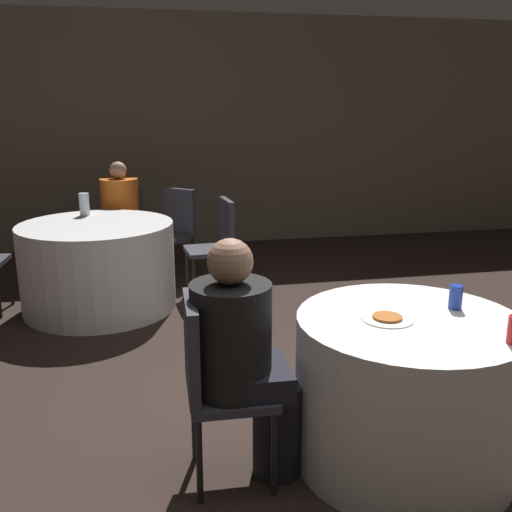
{
  "coord_description": "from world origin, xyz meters",
  "views": [
    {
      "loc": [
        -1.0,
        -2.47,
        1.76
      ],
      "look_at": [
        -0.35,
        0.8,
        0.86
      ],
      "focal_mm": 40.0,
      "sensor_mm": 36.0,
      "label": 1
    }
  ],
  "objects_px": {
    "chair_far_north": "(123,222)",
    "person_black_shirt": "(245,358)",
    "table_far": "(99,266)",
    "chair_far_east": "(218,239)",
    "chair_near_west": "(211,374)",
    "pizza_plate_near": "(387,318)",
    "soda_can_blue": "(456,297)",
    "chair_far_northeast": "(174,225)",
    "bottle_far": "(84,204)",
    "person_orange_shirt": "(120,218)",
    "table_near": "(405,390)"
  },
  "relations": [
    {
      "from": "chair_far_north",
      "to": "pizza_plate_near",
      "type": "bearing_deg",
      "value": 120.58
    },
    {
      "from": "table_near",
      "to": "chair_far_north",
      "type": "distance_m",
      "value": 3.92
    },
    {
      "from": "chair_near_west",
      "to": "chair_far_east",
      "type": "distance_m",
      "value": 2.69
    },
    {
      "from": "person_black_shirt",
      "to": "chair_far_north",
      "type": "bearing_deg",
      "value": -168.52
    },
    {
      "from": "person_orange_shirt",
      "to": "table_far",
      "type": "bearing_deg",
      "value": 90.0
    },
    {
      "from": "table_far",
      "to": "pizza_plate_near",
      "type": "height_order",
      "value": "pizza_plate_near"
    },
    {
      "from": "person_orange_shirt",
      "to": "pizza_plate_near",
      "type": "relative_size",
      "value": 4.82
    },
    {
      "from": "soda_can_blue",
      "to": "bottle_far",
      "type": "xyz_separation_m",
      "value": [
        -2.03,
        2.91,
        0.04
      ]
    },
    {
      "from": "chair_near_west",
      "to": "bottle_far",
      "type": "height_order",
      "value": "bottle_far"
    },
    {
      "from": "chair_far_north",
      "to": "person_black_shirt",
      "type": "xyz_separation_m",
      "value": [
        0.64,
        -3.62,
        0.07
      ]
    },
    {
      "from": "person_orange_shirt",
      "to": "soda_can_blue",
      "type": "height_order",
      "value": "person_orange_shirt"
    },
    {
      "from": "chair_far_northeast",
      "to": "person_black_shirt",
      "type": "bearing_deg",
      "value": 133.76
    },
    {
      "from": "table_near",
      "to": "soda_can_blue",
      "type": "height_order",
      "value": "soda_can_blue"
    },
    {
      "from": "person_orange_shirt",
      "to": "bottle_far",
      "type": "height_order",
      "value": "person_orange_shirt"
    },
    {
      "from": "table_far",
      "to": "bottle_far",
      "type": "distance_m",
      "value": 0.64
    },
    {
      "from": "chair_near_west",
      "to": "bottle_far",
      "type": "relative_size",
      "value": 4.48
    },
    {
      "from": "chair_near_west",
      "to": "bottle_far",
      "type": "xyz_separation_m",
      "value": [
        -0.8,
        2.96,
        0.31
      ]
    },
    {
      "from": "table_near",
      "to": "chair_far_east",
      "type": "bearing_deg",
      "value": 101.98
    },
    {
      "from": "table_far",
      "to": "soda_can_blue",
      "type": "height_order",
      "value": "soda_can_blue"
    },
    {
      "from": "bottle_far",
      "to": "soda_can_blue",
      "type": "bearing_deg",
      "value": -55.1
    },
    {
      "from": "bottle_far",
      "to": "chair_far_northeast",
      "type": "bearing_deg",
      "value": 25.83
    },
    {
      "from": "table_near",
      "to": "bottle_far",
      "type": "height_order",
      "value": "bottle_far"
    },
    {
      "from": "person_black_shirt",
      "to": "table_near",
      "type": "bearing_deg",
      "value": 90.0
    },
    {
      "from": "chair_far_north",
      "to": "pizza_plate_near",
      "type": "height_order",
      "value": "chair_far_north"
    },
    {
      "from": "bottle_far",
      "to": "person_orange_shirt",
      "type": "bearing_deg",
      "value": 60.54
    },
    {
      "from": "pizza_plate_near",
      "to": "soda_can_blue",
      "type": "distance_m",
      "value": 0.4
    },
    {
      "from": "chair_near_west",
      "to": "soda_can_blue",
      "type": "distance_m",
      "value": 1.26
    },
    {
      "from": "chair_far_east",
      "to": "person_orange_shirt",
      "type": "bearing_deg",
      "value": 42.91
    },
    {
      "from": "table_far",
      "to": "bottle_far",
      "type": "bearing_deg",
      "value": 106.48
    },
    {
      "from": "chair_near_west",
      "to": "bottle_far",
      "type": "bearing_deg",
      "value": -163.47
    },
    {
      "from": "bottle_far",
      "to": "person_black_shirt",
      "type": "bearing_deg",
      "value": -72.25
    },
    {
      "from": "table_far",
      "to": "chair_near_west",
      "type": "xyz_separation_m",
      "value": [
        0.68,
        -2.57,
        0.17
      ]
    },
    {
      "from": "table_far",
      "to": "chair_far_east",
      "type": "xyz_separation_m",
      "value": [
        1.07,
        0.1,
        0.17
      ]
    },
    {
      "from": "person_orange_shirt",
      "to": "person_black_shirt",
      "type": "bearing_deg",
      "value": 111.37
    },
    {
      "from": "chair_near_west",
      "to": "person_black_shirt",
      "type": "bearing_deg",
      "value": 90.0
    },
    {
      "from": "pizza_plate_near",
      "to": "soda_can_blue",
      "type": "relative_size",
      "value": 2.02
    },
    {
      "from": "chair_far_east",
      "to": "person_orange_shirt",
      "type": "height_order",
      "value": "person_orange_shirt"
    },
    {
      "from": "chair_near_west",
      "to": "soda_can_blue",
      "type": "xyz_separation_m",
      "value": [
        1.23,
        0.05,
        0.27
      ]
    },
    {
      "from": "table_near",
      "to": "pizza_plate_near",
      "type": "bearing_deg",
      "value": 175.23
    },
    {
      "from": "table_near",
      "to": "table_far",
      "type": "distance_m",
      "value": 3.06
    },
    {
      "from": "table_far",
      "to": "chair_far_northeast",
      "type": "relative_size",
      "value": 1.44
    },
    {
      "from": "chair_far_north",
      "to": "person_black_shirt",
      "type": "bearing_deg",
      "value": 110.51
    },
    {
      "from": "bottle_far",
      "to": "chair_far_east",
      "type": "bearing_deg",
      "value": -14.21
    },
    {
      "from": "table_far",
      "to": "table_near",
      "type": "bearing_deg",
      "value": -57.74
    },
    {
      "from": "chair_near_west",
      "to": "chair_far_northeast",
      "type": "height_order",
      "value": "same"
    },
    {
      "from": "chair_near_west",
      "to": "chair_far_north",
      "type": "distance_m",
      "value": 3.65
    },
    {
      "from": "table_far",
      "to": "chair_far_east",
      "type": "relative_size",
      "value": 1.44
    },
    {
      "from": "chair_near_west",
      "to": "pizza_plate_near",
      "type": "relative_size",
      "value": 3.71
    },
    {
      "from": "chair_far_northeast",
      "to": "chair_far_north",
      "type": "bearing_deg",
      "value": 15.59
    },
    {
      "from": "chair_far_east",
      "to": "soda_can_blue",
      "type": "bearing_deg",
      "value": -167.25
    }
  ]
}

